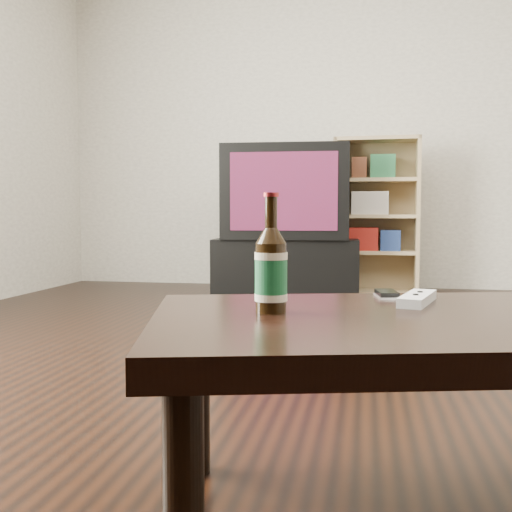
% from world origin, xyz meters
% --- Properties ---
extents(floor, '(5.00, 6.00, 0.01)m').
position_xyz_m(floor, '(0.00, 0.00, -0.01)').
color(floor, black).
rests_on(floor, ground).
extents(wall_back, '(5.00, 0.02, 2.70)m').
position_xyz_m(wall_back, '(0.00, 3.01, 1.35)').
color(wall_back, '#B2AB9D').
rests_on(wall_back, ground).
extents(tv_stand, '(1.07, 0.58, 0.42)m').
position_xyz_m(tv_stand, '(-0.56, 2.40, 0.21)').
color(tv_stand, black).
rests_on(tv_stand, floor).
extents(tv, '(0.93, 0.61, 0.68)m').
position_xyz_m(tv, '(-0.56, 2.40, 0.76)').
color(tv, black).
rests_on(tv, tv_stand).
extents(bookshelf, '(0.64, 0.30, 1.17)m').
position_xyz_m(bookshelf, '(0.08, 2.63, 0.61)').
color(bookshelf, '#A2815A').
rests_on(bookshelf, floor).
extents(coffee_table, '(1.20, 0.87, 0.41)m').
position_xyz_m(coffee_table, '(0.15, -0.80, 0.35)').
color(coffee_table, black).
rests_on(coffee_table, floor).
extents(beer_bottle, '(0.08, 0.08, 0.23)m').
position_xyz_m(beer_bottle, '(-0.17, -0.83, 0.49)').
color(beer_bottle, black).
rests_on(beer_bottle, coffee_table).
extents(phone, '(0.06, 0.10, 0.02)m').
position_xyz_m(phone, '(0.07, -0.57, 0.41)').
color(phone, '#BCBCBE').
rests_on(phone, coffee_table).
extents(remote, '(0.10, 0.19, 0.02)m').
position_xyz_m(remote, '(0.13, -0.66, 0.42)').
color(remote, silver).
rests_on(remote, coffee_table).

